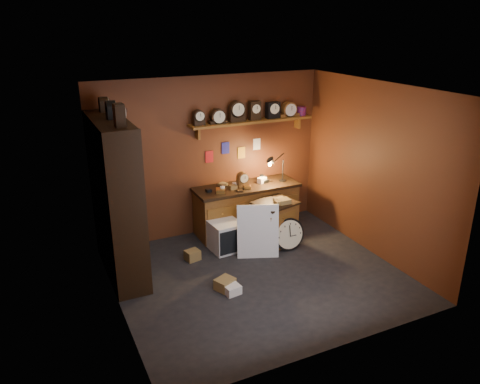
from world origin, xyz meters
The scene contains 11 objects.
floor centered at (0.00, 0.00, 0.00)m, with size 4.00×4.00×0.00m, color black.
room_shell centered at (0.04, 0.11, 1.72)m, with size 4.02×3.62×2.71m.
shelving_unit centered at (-1.79, 0.98, 1.25)m, with size 0.47×1.60×2.58m.
workbench centered at (0.52, 1.47, 0.47)m, with size 1.83×0.66×1.36m.
low_cabinet centered at (0.73, 0.83, 0.40)m, with size 0.76×0.69×0.83m.
big_round_clock centered at (0.83, 0.55, 0.26)m, with size 0.54×0.17×0.54m.
white_panel centered at (0.28, 0.56, 0.00)m, with size 0.65×0.03×0.87m, color silver.
mini_fridge centered at (-0.11, 0.97, 0.24)m, with size 0.50×0.52×0.48m.
floor_box_a centered at (-0.59, -0.11, 0.08)m, with size 0.25×0.21×0.16m, color olive.
floor_box_b centered at (-0.55, -0.23, 0.06)m, with size 0.21×0.25×0.13m, color white.
floor_box_c centered at (-0.71, 0.87, 0.08)m, with size 0.21×0.18×0.16m, color olive.
Camera 1 is at (-2.81, -5.31, 3.55)m, focal length 35.00 mm.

